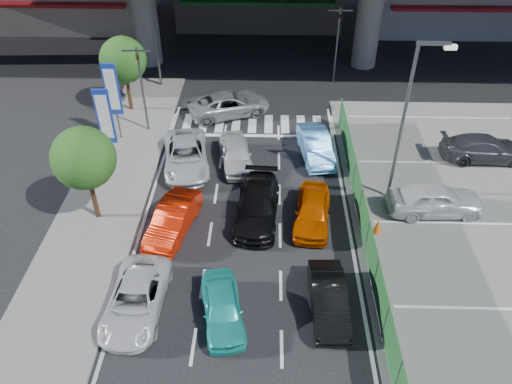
{
  "coord_description": "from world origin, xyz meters",
  "views": [
    {
      "loc": [
        0.97,
        -13.71,
        15.51
      ],
      "look_at": [
        0.48,
        3.81,
        1.85
      ],
      "focal_mm": 35.0,
      "sensor_mm": 36.0,
      "label": 1
    }
  ],
  "objects_px": {
    "hatch_black_mid_right": "(329,299)",
    "parked_sedan_dgrey": "(485,148)",
    "signboard_far": "(112,92)",
    "sedan_white_mid_left": "(136,300)",
    "wagon_silver_front_left": "(186,155)",
    "tree_near": "(84,158)",
    "taxi_orange_left": "(173,219)",
    "traffic_cone": "(378,226)",
    "crossing_wagon_silver": "(229,104)",
    "sedan_black_mid": "(257,206)",
    "parked_sedan_white": "(435,199)",
    "traffic_light_left": "(139,69)",
    "street_lamp_right": "(409,112)",
    "kei_truck_front_right": "(315,146)",
    "signboard_near": "(105,119)",
    "street_lamp_left": "(156,18)",
    "taxi_orange_right": "(312,211)",
    "sedan_white_front_mid": "(236,154)",
    "traffic_light_right": "(339,27)",
    "taxi_teal_mid": "(222,308)",
    "tree_far": "(123,60)"
  },
  "relations": [
    {
      "from": "hatch_black_mid_right",
      "to": "parked_sedan_dgrey",
      "type": "xyz_separation_m",
      "value": [
        9.37,
        10.62,
        0.12
      ]
    },
    {
      "from": "parked_sedan_dgrey",
      "to": "signboard_far",
      "type": "bearing_deg",
      "value": 85.18
    },
    {
      "from": "sedan_white_mid_left",
      "to": "wagon_silver_front_left",
      "type": "bearing_deg",
      "value": 88.66
    },
    {
      "from": "tree_near",
      "to": "taxi_orange_left",
      "type": "distance_m",
      "value": 4.69
    },
    {
      "from": "signboard_far",
      "to": "traffic_cone",
      "type": "height_order",
      "value": "signboard_far"
    },
    {
      "from": "hatch_black_mid_right",
      "to": "crossing_wagon_silver",
      "type": "height_order",
      "value": "crossing_wagon_silver"
    },
    {
      "from": "sedan_black_mid",
      "to": "parked_sedan_white",
      "type": "xyz_separation_m",
      "value": [
        8.37,
        0.55,
        0.13
      ]
    },
    {
      "from": "traffic_light_left",
      "to": "hatch_black_mid_right",
      "type": "bearing_deg",
      "value": -53.93
    },
    {
      "from": "tree_near",
      "to": "wagon_silver_front_left",
      "type": "height_order",
      "value": "tree_near"
    },
    {
      "from": "sedan_white_mid_left",
      "to": "sedan_black_mid",
      "type": "relative_size",
      "value": 0.93
    },
    {
      "from": "street_lamp_right",
      "to": "sedan_white_mid_left",
      "type": "distance_m",
      "value": 14.0
    },
    {
      "from": "taxi_orange_left",
      "to": "traffic_cone",
      "type": "xyz_separation_m",
      "value": [
        9.26,
        0.04,
        -0.24
      ]
    },
    {
      "from": "crossing_wagon_silver",
      "to": "parked_sedan_dgrey",
      "type": "distance_m",
      "value": 15.0
    },
    {
      "from": "tree_near",
      "to": "kei_truck_front_right",
      "type": "xyz_separation_m",
      "value": [
        10.6,
        5.55,
        -2.7
      ]
    },
    {
      "from": "traffic_cone",
      "to": "parked_sedan_white",
      "type": "bearing_deg",
      "value": 28.23
    },
    {
      "from": "signboard_near",
      "to": "wagon_silver_front_left",
      "type": "distance_m",
      "value": 4.51
    },
    {
      "from": "street_lamp_left",
      "to": "taxi_orange_right",
      "type": "distance_m",
      "value": 17.37
    },
    {
      "from": "street_lamp_left",
      "to": "tree_near",
      "type": "height_order",
      "value": "street_lamp_left"
    },
    {
      "from": "street_lamp_left",
      "to": "parked_sedan_dgrey",
      "type": "bearing_deg",
      "value": -24.13
    },
    {
      "from": "street_lamp_left",
      "to": "sedan_white_front_mid",
      "type": "bearing_deg",
      "value": -59.13
    },
    {
      "from": "tree_near",
      "to": "traffic_cone",
      "type": "bearing_deg",
      "value": -3.23
    },
    {
      "from": "hatch_black_mid_right",
      "to": "kei_truck_front_right",
      "type": "relative_size",
      "value": 0.9
    },
    {
      "from": "sedan_white_mid_left",
      "to": "traffic_light_right",
      "type": "bearing_deg",
      "value": 67.13
    },
    {
      "from": "traffic_light_left",
      "to": "taxi_teal_mid",
      "type": "height_order",
      "value": "traffic_light_left"
    },
    {
      "from": "signboard_far",
      "to": "hatch_black_mid_right",
      "type": "height_order",
      "value": "signboard_far"
    },
    {
      "from": "parked_sedan_white",
      "to": "sedan_white_front_mid",
      "type": "bearing_deg",
      "value": 65.31
    },
    {
      "from": "street_lamp_right",
      "to": "traffic_light_left",
      "type": "bearing_deg",
      "value": 155.84
    },
    {
      "from": "street_lamp_right",
      "to": "street_lamp_left",
      "type": "height_order",
      "value": "same"
    },
    {
      "from": "traffic_cone",
      "to": "tree_near",
      "type": "bearing_deg",
      "value": 176.77
    },
    {
      "from": "tree_near",
      "to": "kei_truck_front_right",
      "type": "height_order",
      "value": "tree_near"
    },
    {
      "from": "tree_near",
      "to": "parked_sedan_dgrey",
      "type": "bearing_deg",
      "value": 15.41
    },
    {
      "from": "tree_near",
      "to": "sedan_white_front_mid",
      "type": "xyz_separation_m",
      "value": [
        6.26,
        4.65,
        -2.71
      ]
    },
    {
      "from": "traffic_light_right",
      "to": "street_lamp_left",
      "type": "relative_size",
      "value": 0.65
    },
    {
      "from": "sedan_black_mid",
      "to": "crossing_wagon_silver",
      "type": "distance_m",
      "value": 10.1
    },
    {
      "from": "crossing_wagon_silver",
      "to": "parked_sedan_dgrey",
      "type": "bearing_deg",
      "value": -129.85
    },
    {
      "from": "street_lamp_right",
      "to": "traffic_cone",
      "type": "bearing_deg",
      "value": -113.0
    },
    {
      "from": "signboard_near",
      "to": "hatch_black_mid_right",
      "type": "height_order",
      "value": "signboard_near"
    },
    {
      "from": "signboard_far",
      "to": "sedan_white_front_mid",
      "type": "xyz_separation_m",
      "value": [
        6.86,
        -2.34,
        -2.39
      ]
    },
    {
      "from": "sedan_white_mid_left",
      "to": "taxi_orange_right",
      "type": "distance_m",
      "value": 8.86
    },
    {
      "from": "traffic_cone",
      "to": "hatch_black_mid_right",
      "type": "bearing_deg",
      "value": -120.5
    },
    {
      "from": "signboard_near",
      "to": "kei_truck_front_right",
      "type": "bearing_deg",
      "value": 8.19
    },
    {
      "from": "traffic_cone",
      "to": "street_lamp_right",
      "type": "bearing_deg",
      "value": 67.0
    },
    {
      "from": "taxi_teal_mid",
      "to": "sedan_black_mid",
      "type": "xyz_separation_m",
      "value": [
        1.16,
        5.98,
        0.07
      ]
    },
    {
      "from": "sedan_white_mid_left",
      "to": "tree_near",
      "type": "bearing_deg",
      "value": 121.4
    },
    {
      "from": "parked_sedan_dgrey",
      "to": "sedan_black_mid",
      "type": "bearing_deg",
      "value": 112.5
    },
    {
      "from": "tree_far",
      "to": "parked_sedan_white",
      "type": "relative_size",
      "value": 1.08
    },
    {
      "from": "taxi_orange_right",
      "to": "parked_sedan_dgrey",
      "type": "height_order",
      "value": "parked_sedan_dgrey"
    },
    {
      "from": "sedan_white_front_mid",
      "to": "crossing_wagon_silver",
      "type": "bearing_deg",
      "value": 86.57
    },
    {
      "from": "signboard_near",
      "to": "hatch_black_mid_right",
      "type": "relative_size",
      "value": 1.25
    },
    {
      "from": "crossing_wagon_silver",
      "to": "parked_sedan_white",
      "type": "bearing_deg",
      "value": -153.53
    }
  ]
}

